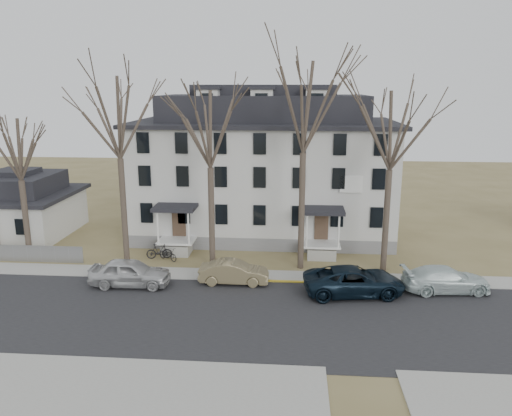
# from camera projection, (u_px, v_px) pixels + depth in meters

# --- Properties ---
(ground) EXTENTS (120.00, 120.00, 0.00)m
(ground) POSITION_uv_depth(u_px,v_px,m) (281.00, 338.00, 24.32)
(ground) COLOR olive
(ground) RESTS_ON ground
(main_road) EXTENTS (120.00, 10.00, 0.04)m
(main_road) POSITION_uv_depth(u_px,v_px,m) (282.00, 320.00, 26.26)
(main_road) COLOR #27272A
(main_road) RESTS_ON ground
(far_sidewalk) EXTENTS (120.00, 2.00, 0.08)m
(far_sidewalk) POSITION_uv_depth(u_px,v_px,m) (285.00, 277.00, 32.06)
(far_sidewalk) COLOR #A09F97
(far_sidewalk) RESTS_ON ground
(near_sidewalk_left) EXTENTS (20.00, 5.00, 0.08)m
(near_sidewalk_left) POSITION_uv_depth(u_px,v_px,m) (79.00, 392.00, 20.09)
(near_sidewalk_left) COLOR #A09F97
(near_sidewalk_left) RESTS_ON ground
(yellow_curb) EXTENTS (14.00, 0.25, 0.06)m
(yellow_curb) POSITION_uv_depth(u_px,v_px,m) (366.00, 285.00, 30.81)
(yellow_curb) COLOR gold
(yellow_curb) RESTS_ON ground
(boarding_house) EXTENTS (20.80, 12.36, 12.05)m
(boarding_house) POSITION_uv_depth(u_px,v_px,m) (264.00, 169.00, 40.56)
(boarding_house) COLOR slate
(boarding_house) RESTS_ON ground
(small_house) EXTENTS (8.70, 8.70, 5.00)m
(small_house) POSITION_uv_depth(u_px,v_px,m) (20.00, 207.00, 40.94)
(small_house) COLOR beige
(small_house) RESTS_ON ground
(tree_far_left) EXTENTS (8.40, 8.40, 13.72)m
(tree_far_left) POSITION_uv_depth(u_px,v_px,m) (117.00, 112.00, 32.16)
(tree_far_left) COLOR #473B31
(tree_far_left) RESTS_ON ground
(tree_mid_left) EXTENTS (7.80, 7.80, 12.74)m
(tree_mid_left) POSITION_uv_depth(u_px,v_px,m) (210.00, 124.00, 31.88)
(tree_mid_left) COLOR #473B31
(tree_mid_left) RESTS_ON ground
(tree_center) EXTENTS (9.00, 9.00, 14.70)m
(tree_center) POSITION_uv_depth(u_px,v_px,m) (304.00, 100.00, 31.07)
(tree_center) COLOR #473B31
(tree_center) RESTS_ON ground
(tree_mid_right) EXTENTS (7.80, 7.80, 12.74)m
(tree_mid_right) POSITION_uv_depth(u_px,v_px,m) (392.00, 125.00, 31.01)
(tree_mid_right) COLOR #473B31
(tree_mid_right) RESTS_ON ground
(tree_bungalow) EXTENTS (6.60, 6.60, 10.78)m
(tree_bungalow) POSITION_uv_depth(u_px,v_px,m) (17.00, 145.00, 33.23)
(tree_bungalow) COLOR #473B31
(tree_bungalow) RESTS_ON ground
(car_silver) EXTENTS (4.97, 2.10, 1.68)m
(car_silver) POSITION_uv_depth(u_px,v_px,m) (130.00, 273.00, 30.47)
(car_silver) COLOR silver
(car_silver) RESTS_ON ground
(car_tan) EXTENTS (4.31, 1.53, 1.42)m
(car_tan) POSITION_uv_depth(u_px,v_px,m) (234.00, 273.00, 30.89)
(car_tan) COLOR olive
(car_tan) RESTS_ON ground
(car_navy) EXTENTS (6.19, 3.49, 1.63)m
(car_navy) POSITION_uv_depth(u_px,v_px,m) (354.00, 281.00, 29.24)
(car_navy) COLOR black
(car_navy) RESTS_ON ground
(car_white) EXTENTS (5.34, 2.62, 1.49)m
(car_white) POSITION_uv_depth(u_px,v_px,m) (446.00, 280.00, 29.67)
(car_white) COLOR silver
(car_white) RESTS_ON ground
(bicycle_left) EXTENTS (1.77, 1.47, 0.91)m
(bicycle_left) POSITION_uv_depth(u_px,v_px,m) (168.00, 255.00, 34.99)
(bicycle_left) COLOR black
(bicycle_left) RESTS_ON ground
(bicycle_right) EXTENTS (1.86, 0.88, 1.08)m
(bicycle_right) POSITION_uv_depth(u_px,v_px,m) (159.00, 252.00, 35.30)
(bicycle_right) COLOR black
(bicycle_right) RESTS_ON ground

